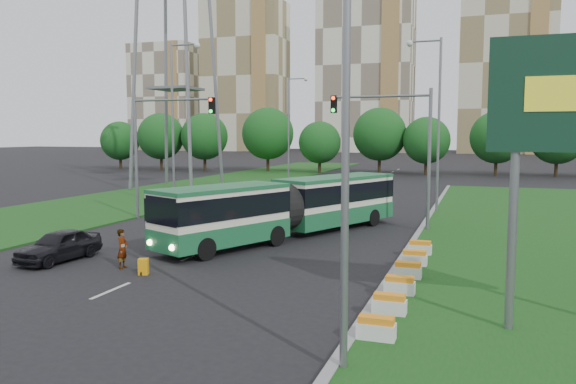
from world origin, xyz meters
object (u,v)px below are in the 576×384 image
at_px(traffic_mast_left, 157,136).
at_px(shopping_trolley, 143,267).
at_px(articulated_bus, 285,207).
at_px(car_left_near, 59,245).
at_px(traffic_mast_median, 400,136).
at_px(pedestrian, 122,249).
at_px(car_left_far, 213,200).

height_order(traffic_mast_left, shopping_trolley, traffic_mast_left).
relative_size(articulated_bus, car_left_near, 4.03).
relative_size(traffic_mast_median, articulated_bus, 0.50).
distance_m(articulated_bus, pedestrian, 9.75).
xyz_separation_m(traffic_mast_median, car_left_far, (-13.56, 3.55, -4.55)).
height_order(traffic_mast_left, car_left_near, traffic_mast_left).
relative_size(traffic_mast_median, car_left_near, 2.00).
bearing_deg(pedestrian, traffic_mast_median, -44.04).
bearing_deg(traffic_mast_median, pedestrian, -125.71).
relative_size(traffic_mast_left, articulated_bus, 0.50).
bearing_deg(shopping_trolley, pedestrian, 135.22).
bearing_deg(car_left_far, traffic_mast_left, -121.75).
xyz_separation_m(traffic_mast_left, car_left_near, (2.37, -11.79, -4.67)).
relative_size(articulated_bus, shopping_trolley, 25.47).
bearing_deg(traffic_mast_median, shopping_trolley, -120.29).
height_order(traffic_mast_median, car_left_far, traffic_mast_median).
bearing_deg(pedestrian, car_left_near, 77.49).
relative_size(traffic_mast_median, car_left_far, 1.66).
height_order(traffic_mast_median, pedestrian, traffic_mast_median).
height_order(traffic_mast_median, traffic_mast_left, same).
xyz_separation_m(car_left_near, shopping_trolley, (4.80, -0.88, -0.37)).
bearing_deg(car_left_far, pedestrian, -88.28).
xyz_separation_m(car_left_near, car_left_far, (-0.78, 16.34, 0.11)).
distance_m(articulated_bus, car_left_near, 11.37).
bearing_deg(car_left_far, car_left_near, -99.72).
distance_m(car_left_far, pedestrian, 17.11).
bearing_deg(articulated_bus, traffic_mast_median, 61.47).
bearing_deg(pedestrian, traffic_mast_left, 17.32).
relative_size(car_left_far, pedestrian, 2.99).
distance_m(traffic_mast_median, pedestrian, 16.69).
relative_size(articulated_bus, car_left_far, 3.33).
height_order(car_left_far, shopping_trolley, car_left_far).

